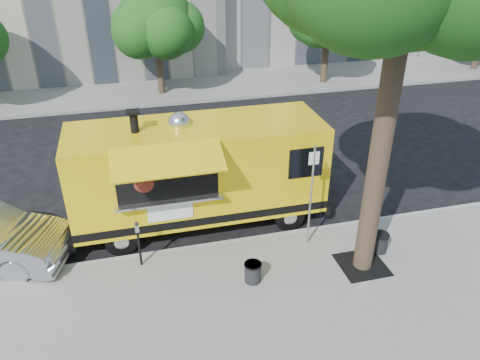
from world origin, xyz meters
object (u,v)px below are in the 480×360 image
(food_truck, at_px, (197,171))
(sign_post, at_px, (311,191))
(far_tree_c, at_px, (329,15))
(parking_meter, at_px, (138,239))
(trash_bin_right, at_px, (253,272))
(trash_bin_left, at_px, (380,242))
(far_tree_b, at_px, (156,20))

(food_truck, bearing_deg, sign_post, -36.80)
(far_tree_c, bearing_deg, parking_meter, -128.66)
(sign_post, relative_size, trash_bin_right, 5.65)
(parking_meter, distance_m, trash_bin_left, 6.42)
(parking_meter, relative_size, trash_bin_left, 2.42)
(far_tree_b, xyz_separation_m, parking_meter, (-2.00, -14.05, -2.85))
(sign_post, bearing_deg, far_tree_b, 100.15)
(sign_post, relative_size, parking_meter, 2.25)
(far_tree_b, bearing_deg, sign_post, -79.85)
(far_tree_b, relative_size, trash_bin_left, 9.97)
(far_tree_b, relative_size, parking_meter, 4.12)
(trash_bin_right, bearing_deg, food_truck, 104.16)
(far_tree_b, relative_size, sign_post, 1.83)
(far_tree_c, relative_size, sign_post, 1.74)
(far_tree_b, xyz_separation_m, trash_bin_left, (4.32, -15.06, -3.39))
(trash_bin_left, xyz_separation_m, trash_bin_right, (-3.66, -0.32, -0.01))
(far_tree_c, bearing_deg, far_tree_b, 178.09)
(food_truck, bearing_deg, parking_meter, -135.70)
(far_tree_c, bearing_deg, trash_bin_right, -118.96)
(trash_bin_right, bearing_deg, far_tree_b, 92.45)
(far_tree_c, height_order, food_truck, far_tree_c)
(far_tree_c, distance_m, sign_post, 15.48)
(parking_meter, bearing_deg, food_truck, 44.22)
(parking_meter, xyz_separation_m, trash_bin_left, (6.32, -1.01, -0.54))
(far_tree_c, bearing_deg, sign_post, -114.81)
(far_tree_c, xyz_separation_m, trash_bin_right, (-8.34, -15.08, -3.28))
(far_tree_b, relative_size, food_truck, 0.74)
(food_truck, xyz_separation_m, trash_bin_left, (4.45, -2.82, -1.29))
(far_tree_c, xyz_separation_m, trash_bin_left, (-4.68, -14.76, -3.27))
(sign_post, bearing_deg, trash_bin_left, -24.52)
(parking_meter, distance_m, trash_bin_right, 3.02)
(far_tree_c, distance_m, trash_bin_left, 15.82)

